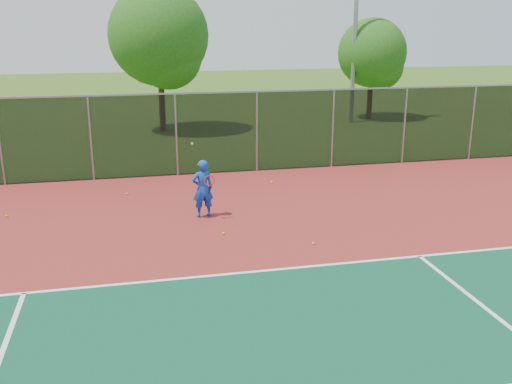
# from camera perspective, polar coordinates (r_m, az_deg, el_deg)

# --- Properties ---
(ground) EXTENTS (120.00, 120.00, 0.00)m
(ground) POSITION_cam_1_polar(r_m,az_deg,el_deg) (11.14, 14.14, -13.16)
(ground) COLOR #345718
(ground) RESTS_ON ground
(court_apron) EXTENTS (30.00, 20.00, 0.02)m
(court_apron) POSITION_cam_1_polar(r_m,az_deg,el_deg) (12.74, 10.13, -8.90)
(court_apron) COLOR maroon
(court_apron) RESTS_ON ground
(fence_back) EXTENTS (30.00, 0.06, 3.03)m
(fence_back) POSITION_cam_1_polar(r_m,az_deg,el_deg) (21.42, 0.08, 6.15)
(fence_back) COLOR black
(fence_back) RESTS_ON court_apron
(tennis_player) EXTENTS (0.67, 0.66, 2.19)m
(tennis_player) POSITION_cam_1_polar(r_m,az_deg,el_deg) (16.42, -5.35, 0.35)
(tennis_player) COLOR #1342B5
(tennis_player) RESTS_ON court_apron
(practice_ball_0) EXTENTS (0.07, 0.07, 0.07)m
(practice_ball_0) POSITION_cam_1_polar(r_m,az_deg,el_deg) (20.05, 1.59, 1.00)
(practice_ball_0) COLOR #C3CC17
(practice_ball_0) RESTS_ON court_apron
(practice_ball_1) EXTENTS (0.07, 0.07, 0.07)m
(practice_ball_1) POSITION_cam_1_polar(r_m,az_deg,el_deg) (15.21, -3.27, -4.16)
(practice_ball_1) COLOR #C3CC17
(practice_ball_1) RESTS_ON court_apron
(practice_ball_2) EXTENTS (0.07, 0.07, 0.07)m
(practice_ball_2) POSITION_cam_1_polar(r_m,az_deg,el_deg) (14.60, 5.76, -5.13)
(practice_ball_2) COLOR #C3CC17
(practice_ball_2) RESTS_ON court_apron
(practice_ball_3) EXTENTS (0.07, 0.07, 0.07)m
(practice_ball_3) POSITION_cam_1_polar(r_m,az_deg,el_deg) (18.05, -23.66, -2.21)
(practice_ball_3) COLOR #C3CC17
(practice_ball_3) RESTS_ON court_apron
(practice_ball_4) EXTENTS (0.07, 0.07, 0.07)m
(practice_ball_4) POSITION_cam_1_polar(r_m,az_deg,el_deg) (19.15, -12.78, -0.17)
(practice_ball_4) COLOR #C3CC17
(practice_ball_4) RESTS_ON court_apron
(tree_back_left) EXTENTS (4.99, 4.99, 7.33)m
(tree_back_left) POSITION_cam_1_polar(r_m,az_deg,el_deg) (29.71, -9.47, 14.74)
(tree_back_left) COLOR #352013
(tree_back_left) RESTS_ON ground
(tree_back_mid) EXTENTS (3.92, 3.92, 5.76)m
(tree_back_mid) POSITION_cam_1_polar(r_m,az_deg,el_deg) (34.19, 11.74, 13.16)
(tree_back_mid) COLOR #352013
(tree_back_mid) RESTS_ON ground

